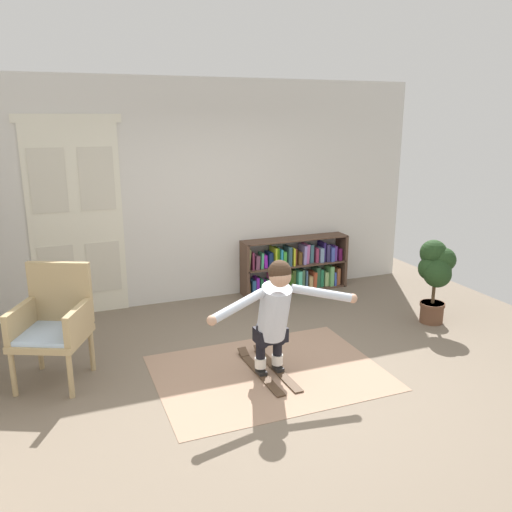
{
  "coord_description": "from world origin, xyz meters",
  "views": [
    {
      "loc": [
        -1.94,
        -4.05,
        2.42
      ],
      "look_at": [
        -0.06,
        0.7,
        1.05
      ],
      "focal_mm": 36.66,
      "sensor_mm": 36.0,
      "label": 1
    }
  ],
  "objects_px": {
    "wicker_chair": "(54,321)",
    "skis_pair": "(267,369)",
    "person_skier": "(275,310)",
    "potted_plant": "(436,272)",
    "bookshelf": "(295,267)"
  },
  "relations": [
    {
      "from": "wicker_chair",
      "to": "skis_pair",
      "type": "xyz_separation_m",
      "value": [
        1.9,
        -0.6,
        -0.56
      ]
    },
    {
      "from": "wicker_chair",
      "to": "person_skier",
      "type": "height_order",
      "value": "person_skier"
    },
    {
      "from": "wicker_chair",
      "to": "person_skier",
      "type": "xyz_separation_m",
      "value": [
        1.91,
        -0.75,
        0.11
      ]
    },
    {
      "from": "wicker_chair",
      "to": "potted_plant",
      "type": "xyz_separation_m",
      "value": [
        4.24,
        -0.17,
        0.06
      ]
    },
    {
      "from": "wicker_chair",
      "to": "person_skier",
      "type": "relative_size",
      "value": 0.75
    },
    {
      "from": "wicker_chair",
      "to": "skis_pair",
      "type": "distance_m",
      "value": 2.07
    },
    {
      "from": "wicker_chair",
      "to": "skis_pair",
      "type": "relative_size",
      "value": 1.12
    },
    {
      "from": "potted_plant",
      "to": "skis_pair",
      "type": "height_order",
      "value": "potted_plant"
    },
    {
      "from": "wicker_chair",
      "to": "potted_plant",
      "type": "relative_size",
      "value": 1.09
    },
    {
      "from": "wicker_chair",
      "to": "potted_plant",
      "type": "height_order",
      "value": "wicker_chair"
    },
    {
      "from": "skis_pair",
      "to": "wicker_chair",
      "type": "bearing_deg",
      "value": 162.58
    },
    {
      "from": "bookshelf",
      "to": "skis_pair",
      "type": "distance_m",
      "value": 2.55
    },
    {
      "from": "skis_pair",
      "to": "person_skier",
      "type": "height_order",
      "value": "person_skier"
    },
    {
      "from": "bookshelf",
      "to": "skis_pair",
      "type": "height_order",
      "value": "bookshelf"
    },
    {
      "from": "potted_plant",
      "to": "person_skier",
      "type": "bearing_deg",
      "value": -166.02
    }
  ]
}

